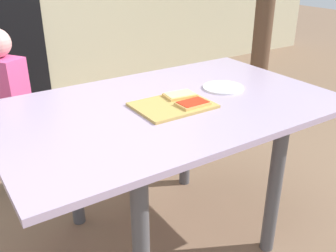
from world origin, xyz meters
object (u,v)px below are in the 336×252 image
Objects in this scene: plate_white_right at (223,88)px; child_left at (8,106)px; cutting_board at (173,105)px; dining_table at (169,124)px; pizza_slice_near_right at (193,103)px; pizza_slice_far_right at (180,95)px.

plate_white_right is 1.19m from child_left.
dining_table is at bearing 81.52° from cutting_board.
pizza_slice_near_right is at bearing -58.49° from dining_table.
dining_table is 7.52× the size of plate_white_right.
pizza_slice_near_right is (0.07, -0.06, 0.01)m from cutting_board.
plate_white_right is (0.33, 0.02, 0.11)m from dining_table.
pizza_slice_far_right is 0.26m from plate_white_right.
dining_table is at bearing -176.45° from plate_white_right.
child_left is at bearing 122.22° from pizza_slice_near_right.
pizza_slice_near_right is at bearing -95.78° from pizza_slice_far_right.
pizza_slice_near_right is 0.14× the size of child_left.
child_left is (-0.58, 0.93, -0.20)m from pizza_slice_near_right.
cutting_board reaches higher than dining_table.
pizza_slice_far_right is 1.05× the size of pizza_slice_near_right.
pizza_slice_far_right is at bearing 37.28° from cutting_board.
pizza_slice_near_right reaches higher than cutting_board.
plate_white_right is at bearing 10.34° from cutting_board.
pizza_slice_near_right is (-0.01, -0.12, 0.00)m from pizza_slice_far_right.
cutting_board is at bearing 139.47° from pizza_slice_near_right.
pizza_slice_far_right is at bearing -53.72° from child_left.
plate_white_right is at bearing -43.37° from child_left.
dining_table is at bearing -57.70° from child_left.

